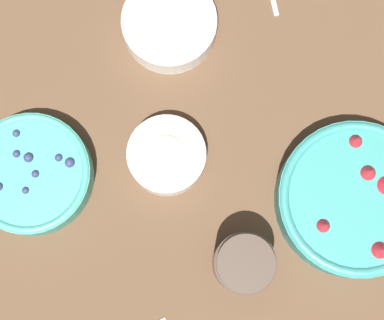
% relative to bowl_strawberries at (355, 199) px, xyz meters
% --- Properties ---
extents(ground_plane, '(4.00, 4.00, 0.00)m').
position_rel_bowl_strawberries_xyz_m(ground_plane, '(-0.24, 0.18, -0.04)').
color(ground_plane, brown).
extents(bowl_strawberries, '(0.24, 0.24, 0.08)m').
position_rel_bowl_strawberries_xyz_m(bowl_strawberries, '(0.00, 0.00, 0.00)').
color(bowl_strawberries, teal).
rests_on(bowl_strawberries, ground_plane).
extents(bowl_blueberries, '(0.19, 0.19, 0.05)m').
position_rel_bowl_strawberries_xyz_m(bowl_blueberries, '(-0.43, 0.27, -0.01)').
color(bowl_blueberries, '#47AD9E').
rests_on(bowl_blueberries, ground_plane).
extents(bowl_bananas, '(0.15, 0.15, 0.05)m').
position_rel_bowl_strawberries_xyz_m(bowl_bananas, '(-0.12, 0.39, -0.01)').
color(bowl_bananas, white).
rests_on(bowl_bananas, ground_plane).
extents(bowl_cream, '(0.12, 0.12, 0.05)m').
position_rel_bowl_strawberries_xyz_m(bowl_cream, '(-0.23, 0.20, -0.01)').
color(bowl_cream, white).
rests_on(bowl_cream, ground_plane).
extents(jar_chocolate, '(0.09, 0.09, 0.10)m').
position_rel_bowl_strawberries_xyz_m(jar_chocolate, '(-0.20, -0.01, 0.01)').
color(jar_chocolate, '#4C3D33').
rests_on(jar_chocolate, ground_plane).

